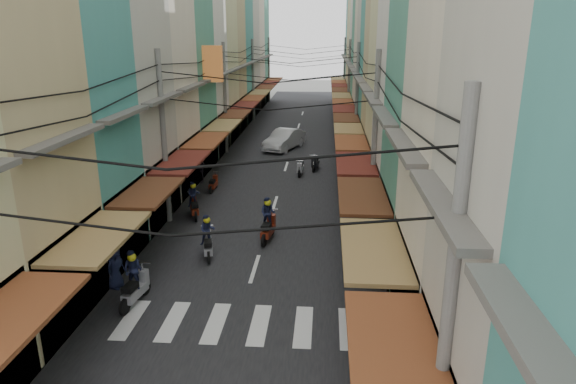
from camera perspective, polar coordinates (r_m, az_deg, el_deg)
The scene contains 15 objects.
ground at distance 22.22m, azimuth -3.02°, elevation -6.28°, with size 160.00×160.00×0.00m, color slate.
road at distance 41.24m, azimuth 0.45°, elevation 4.94°, with size 10.00×80.00×0.02m, color black.
sidewalk_left at distance 42.15m, azimuth -8.44°, elevation 5.06°, with size 3.00×80.00×0.06m, color gray.
sidewalk_right at distance 41.32m, azimuth 9.51°, elevation 4.76°, with size 3.00×80.00×0.06m, color gray.
crosswalk at distance 16.95m, azimuth -5.62°, elevation -14.35°, with size 7.55×2.40×0.01m.
building_row_left at distance 38.24m, azimuth -12.46°, elevation 18.32°, with size 7.80×67.67×23.70m.
building_row_right at distance 36.99m, azimuth 13.04°, elevation 17.76°, with size 7.80×68.98×22.59m.
utility_poles at distance 35.36m, azimuth -0.08°, elevation 13.64°, with size 10.20×66.13×8.20m.
white_car at distance 40.76m, azimuth -0.41°, elevation 4.78°, with size 5.53×2.17×1.95m, color silver.
bicycle at distance 19.74m, azimuth 15.34°, elevation -10.13°, with size 0.67×1.80×1.23m, color black.
moving_scooters at distance 24.24m, azimuth -6.40°, elevation -2.87°, with size 6.28×20.23×1.99m.
parked_scooters at distance 18.63m, azimuth 7.92°, elevation -9.72°, with size 12.78×13.40×1.00m.
pedestrians at distance 24.57m, azimuth -13.34°, elevation -1.81°, with size 13.16×21.50×2.12m.
market_umbrella at distance 21.08m, azimuth 15.57°, elevation -2.51°, with size 2.12×2.12×2.24m.
traffic_sign at distance 21.60m, azimuth 9.66°, elevation -0.92°, with size 0.10×0.66×3.03m.
Camera 1 is at (2.66, -20.17, 8.93)m, focal length 32.00 mm.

